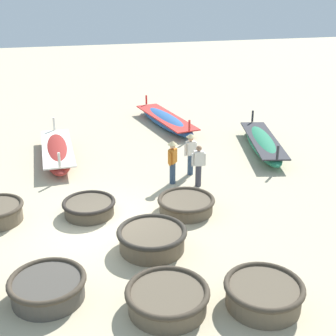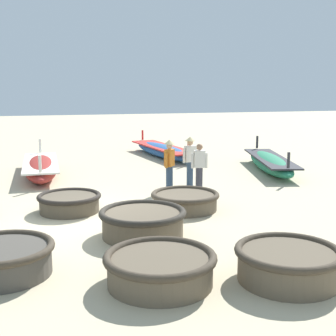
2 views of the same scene
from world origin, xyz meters
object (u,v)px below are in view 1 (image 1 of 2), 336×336
(coracle_far_right, at_px, (167,298))
(long_boat_green_hull, at_px, (57,152))
(coracle_front_left, at_px, (152,238))
(long_boat_ochre_hull, at_px, (263,143))
(fisherman_with_hat, at_px, (191,151))
(coracle_far_left, at_px, (264,293))
(long_boat_red_hull, at_px, (166,120))
(coracle_front_right, at_px, (89,207))
(fisherman_by_coracle, at_px, (199,165))
(coracle_center, at_px, (186,204))
(coracle_nearest, at_px, (48,287))
(fisherman_hauling, at_px, (173,159))

(coracle_far_right, xyz_separation_m, long_boat_green_hull, (-2.21, 10.40, 0.02))
(coracle_front_left, xyz_separation_m, coracle_far_right, (-0.19, -2.62, -0.03))
(long_boat_ochre_hull, xyz_separation_m, fisherman_with_hat, (-3.86, -1.82, 0.63))
(coracle_far_left, height_order, long_boat_red_hull, long_boat_red_hull)
(coracle_front_right, distance_m, long_boat_ochre_hull, 9.01)
(coracle_front_right, height_order, fisherman_by_coracle, fisherman_by_coracle)
(coracle_front_left, height_order, coracle_center, coracle_front_left)
(coracle_nearest, height_order, fisherman_with_hat, fisherman_with_hat)
(long_boat_red_hull, distance_m, fisherman_by_coracle, 7.47)
(coracle_far_left, height_order, coracle_nearest, coracle_far_left)
(coracle_nearest, bearing_deg, coracle_front_right, 71.80)
(fisherman_hauling, xyz_separation_m, fisherman_with_hat, (0.88, 0.65, 0.00))
(coracle_center, xyz_separation_m, fisherman_by_coracle, (0.98, 1.83, 0.57))
(coracle_front_left, height_order, long_boat_red_hull, long_boat_red_hull)
(coracle_front_right, relative_size, coracle_nearest, 0.92)
(coracle_nearest, relative_size, fisherman_with_hat, 1.12)
(coracle_far_right, relative_size, coracle_front_right, 1.15)
(coracle_far_left, bearing_deg, long_boat_red_hull, 85.63)
(long_boat_green_hull, bearing_deg, coracle_front_right, -80.80)
(coracle_front_right, xyz_separation_m, long_boat_red_hull, (4.66, 8.71, 0.03))
(fisherman_by_coracle, xyz_separation_m, fisherman_with_hat, (0.02, 1.10, 0.12))
(coracle_nearest, distance_m, long_boat_green_hull, 9.34)
(coracle_center, relative_size, long_boat_red_hull, 0.33)
(coracle_front_right, bearing_deg, coracle_center, -10.01)
(coracle_front_left, height_order, coracle_nearest, coracle_front_left)
(coracle_far_right, distance_m, coracle_center, 4.89)
(coracle_far_left, distance_m, coracle_nearest, 5.11)
(coracle_front_left, bearing_deg, coracle_center, 51.39)
(coracle_front_right, distance_m, fisherman_by_coracle, 4.31)
(coracle_center, height_order, long_boat_ochre_hull, long_boat_ochre_hull)
(coracle_front_left, height_order, long_boat_green_hull, long_boat_green_hull)
(coracle_front_left, height_order, fisherman_hauling, fisherman_hauling)
(coracle_front_right, height_order, coracle_center, coracle_front_right)
(long_boat_red_hull, xyz_separation_m, fisherman_by_coracle, (-0.58, -7.43, 0.54))
(coracle_far_right, bearing_deg, fisherman_by_coracle, 66.88)
(coracle_far_right, xyz_separation_m, fisherman_hauling, (1.87, 6.84, 0.65))
(fisherman_by_coracle, bearing_deg, coracle_front_right, -162.57)
(coracle_nearest, xyz_separation_m, fisherman_with_hat, (5.43, 6.43, 0.64))
(coracle_front_left, xyz_separation_m, long_boat_ochre_hull, (6.42, 6.70, -0.02))
(long_boat_red_hull, distance_m, fisherman_hauling, 7.16)
(coracle_far_left, xyz_separation_m, long_boat_green_hull, (-4.42, 10.80, -0.00))
(coracle_center, height_order, fisherman_by_coracle, fisherman_by_coracle)
(coracle_far_left, xyz_separation_m, long_boat_red_hull, (1.09, 14.22, -0.03))
(coracle_center, distance_m, fisherman_with_hat, 3.17)
(coracle_far_left, relative_size, coracle_nearest, 1.01)
(fisherman_hauling, bearing_deg, coracle_front_right, -151.79)
(coracle_far_left, distance_m, long_boat_red_hull, 14.26)
(coracle_center, relative_size, fisherman_hauling, 1.13)
(coracle_far_right, relative_size, long_boat_green_hull, 0.39)
(fisherman_with_hat, bearing_deg, coracle_front_left, -117.65)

